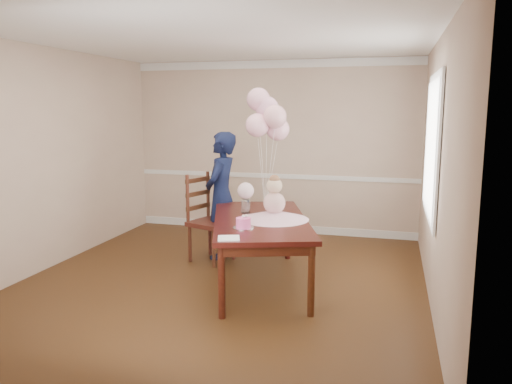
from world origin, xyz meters
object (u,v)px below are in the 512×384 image
Objects in this scene: dining_chair_seat at (212,223)px; dining_table_top at (260,220)px; woman at (221,195)px; birthday_cake at (243,223)px.

dining_table_top is at bearing -19.39° from dining_chair_seat.
woman reaches higher than dining_table_top.
dining_table_top is 0.50m from birthday_cake.
woman is at bearing 112.56° from dining_table_top.
birthday_cake is 0.09× the size of woman.
woman is (-0.76, 0.87, 0.10)m from dining_table_top.
birthday_cake is at bearing -113.96° from dining_table_top.
dining_table_top is at bearing 44.34° from woman.
birthday_cake reaches higher than dining_chair_seat.
woman reaches higher than dining_chair_seat.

